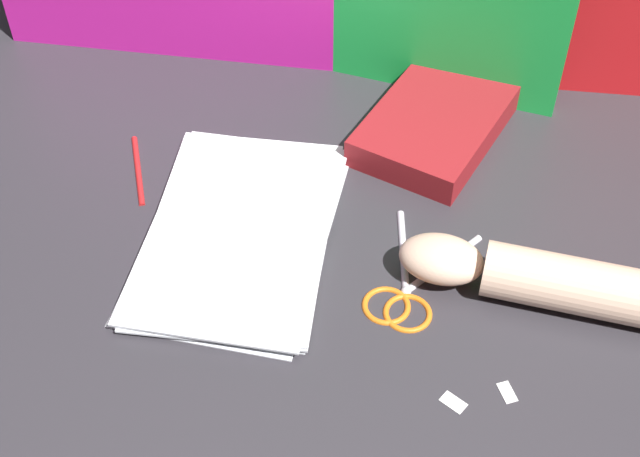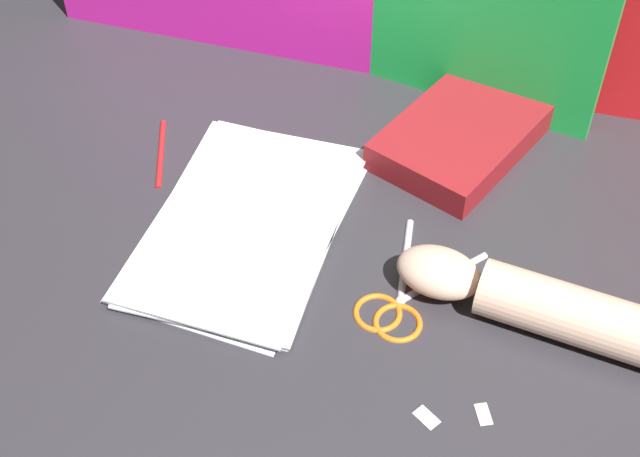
{
  "view_description": "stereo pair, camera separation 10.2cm",
  "coord_description": "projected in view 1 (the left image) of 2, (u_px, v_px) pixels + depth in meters",
  "views": [
    {
      "loc": [
        0.12,
        -0.74,
        0.8
      ],
      "look_at": [
        0.02,
        -0.04,
        0.06
      ],
      "focal_mm": 50.0,
      "sensor_mm": 36.0,
      "label": 1
    },
    {
      "loc": [
        0.22,
        -0.72,
        0.8
      ],
      "look_at": [
        0.02,
        -0.04,
        0.06
      ],
      "focal_mm": 50.0,
      "sensor_mm": 36.0,
      "label": 2
    }
  ],
  "objects": [
    {
      "name": "paper_scrap_near",
      "position": [
        507.0,
        392.0,
        0.93
      ],
      "size": [
        0.02,
        0.03,
        0.0
      ],
      "color": "white",
      "rests_on": "ground_plane"
    },
    {
      "name": "paper_stack",
      "position": [
        239.0,
        232.0,
        1.09
      ],
      "size": [
        0.24,
        0.35,
        0.02
      ],
      "color": "white",
      "rests_on": "ground_plane"
    },
    {
      "name": "paper_scrap_mid",
      "position": [
        453.0,
        402.0,
        0.93
      ],
      "size": [
        0.03,
        0.03,
        0.0
      ],
      "color": "white",
      "rests_on": "ground_plane"
    },
    {
      "name": "book_closed",
      "position": [
        441.0,
        116.0,
        1.22
      ],
      "size": [
        0.24,
        0.31,
        0.04
      ],
      "color": "maroon",
      "rests_on": "ground_plane"
    },
    {
      "name": "pen",
      "position": [
        138.0,
        169.0,
        1.17
      ],
      "size": [
        0.05,
        0.13,
        0.01
      ],
      "color": "red",
      "rests_on": "ground_plane"
    },
    {
      "name": "hand_forearm",
      "position": [
        552.0,
        281.0,
        1.0
      ],
      "size": [
        0.34,
        0.11,
        0.06
      ],
      "color": "beige",
      "rests_on": "ground_plane"
    },
    {
      "name": "scissors",
      "position": [
        406.0,
        290.0,
        1.03
      ],
      "size": [
        0.15,
        0.19,
        0.01
      ],
      "color": "silver",
      "rests_on": "ground_plane"
    },
    {
      "name": "ground_plane",
      "position": [
        307.0,
        234.0,
        1.09
      ],
      "size": [
        6.0,
        6.0,
        0.0
      ],
      "primitive_type": "plane",
      "color": "#2D2B30"
    }
  ]
}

